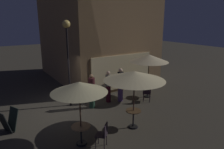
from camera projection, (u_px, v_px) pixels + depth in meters
ground_plane at (64, 110)px, 10.42m from camera, size 60.00×60.00×0.00m
cafe_building at (88, 18)px, 13.88m from camera, size 6.21×8.33×8.92m
street_lamp_near_corner at (67, 43)px, 10.18m from camera, size 0.38×0.38×4.37m
menu_sandwich_board at (8, 121)px, 8.31m from camera, size 0.82×0.77×0.93m
cafe_table_0 at (148, 88)px, 12.07m from camera, size 0.77×0.77×0.72m
cafe_table_1 at (133, 116)px, 8.62m from camera, size 0.64×0.64×0.77m
cafe_table_2 at (81, 131)px, 7.46m from camera, size 0.69×0.69×0.72m
patio_umbrella_0 at (149, 58)px, 11.62m from camera, size 2.19×2.19×2.50m
patio_umbrella_1 at (134, 76)px, 8.18m from camera, size 2.46×2.46×2.44m
patio_umbrella_2 at (79, 87)px, 7.03m from camera, size 1.95×1.95×2.37m
cafe_chair_0 at (147, 92)px, 11.33m from camera, size 0.60×0.60×0.92m
cafe_chair_1 at (103, 133)px, 7.25m from camera, size 0.55×0.55×0.91m
patron_standing_0 at (120, 85)px, 11.36m from camera, size 0.34×0.34×1.86m
patron_standing_1 at (108, 86)px, 11.24m from camera, size 0.30×0.30×1.74m
patron_standing_2 at (92, 91)px, 10.49m from camera, size 0.33×0.33×1.77m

